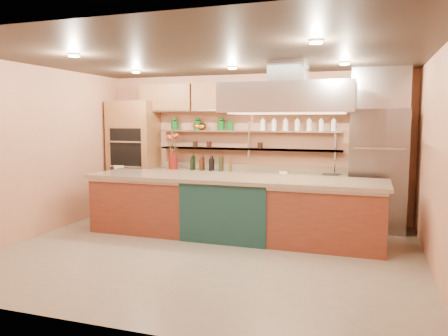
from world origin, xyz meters
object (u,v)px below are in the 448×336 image
(copper_kettle, at_px, (202,126))
(green_canister, at_px, (230,126))
(kitchen_scale, at_px, (284,171))
(island, at_px, (232,207))
(flower_vase, at_px, (173,161))
(refrigerator, at_px, (378,170))

(copper_kettle, xyz_separation_m, green_canister, (0.59, 0.00, 0.02))
(kitchen_scale, distance_m, copper_kettle, 1.91)
(island, xyz_separation_m, green_canister, (-0.50, 1.47, 1.30))
(kitchen_scale, relative_size, green_canister, 0.82)
(flower_vase, bearing_deg, green_canister, 10.96)
(flower_vase, relative_size, green_canister, 1.83)
(refrigerator, height_order, green_canister, refrigerator)
(island, distance_m, kitchen_scale, 1.47)
(island, relative_size, copper_kettle, 27.17)
(island, height_order, flower_vase, flower_vase)
(green_canister, bearing_deg, copper_kettle, 180.00)
(copper_kettle, height_order, green_canister, green_canister)
(island, relative_size, kitchen_scale, 33.24)
(refrigerator, height_order, island, refrigerator)
(flower_vase, bearing_deg, refrigerator, -0.15)
(green_canister, bearing_deg, flower_vase, -169.04)
(refrigerator, bearing_deg, flower_vase, 179.85)
(kitchen_scale, distance_m, green_canister, 1.41)
(green_canister, bearing_deg, kitchen_scale, -11.15)
(island, bearing_deg, green_canister, 109.11)
(flower_vase, xyz_separation_m, green_canister, (1.14, 0.22, 0.71))
(copper_kettle, bearing_deg, refrigerator, -3.93)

